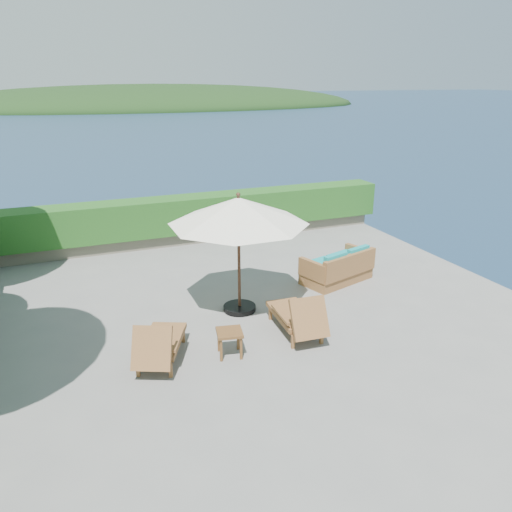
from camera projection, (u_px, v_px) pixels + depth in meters
name	position (u px, v px, depth m)	size (l,w,h in m)	color
ground	(257.00, 323.00, 9.84)	(12.00, 12.00, 0.00)	gray
foundation	(257.00, 390.00, 10.36)	(12.00, 12.00, 3.00)	#50493F
ocean	(257.00, 446.00, 10.85)	(600.00, 600.00, 0.00)	#182B4D
offshore_island	(154.00, 107.00, 142.00)	(126.00, 57.60, 12.60)	black
planter_wall_far	(186.00, 236.00, 14.67)	(12.00, 0.60, 0.36)	#6D6757
hedge_far	(185.00, 214.00, 14.45)	(12.40, 0.90, 1.00)	#154C18
patio_umbrella	(238.00, 212.00, 9.67)	(3.64, 3.64, 2.49)	black
lounge_left	(159.00, 343.00, 8.34)	(1.20, 1.65, 0.88)	olive
lounge_right	(298.00, 316.00, 9.27)	(0.79, 1.65, 0.93)	olive
side_table	(230.00, 335.00, 8.57)	(0.52, 0.52, 0.47)	brown
wicker_loveseat	(338.00, 269.00, 11.74)	(1.88, 1.34, 0.84)	olive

